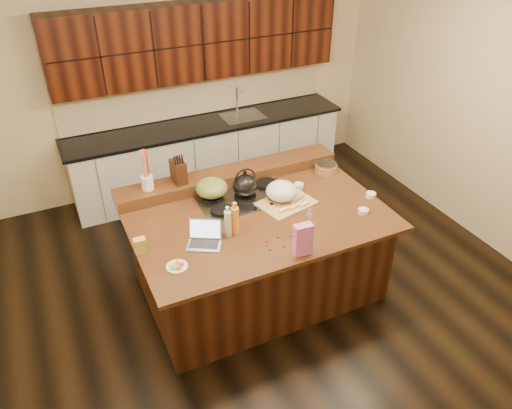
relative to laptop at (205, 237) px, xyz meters
name	(u,v)px	position (x,y,z in m)	size (l,w,h in m)	color
room	(258,175)	(0.61, 0.20, 0.38)	(5.52, 5.02, 2.72)	black
island	(258,252)	(0.61, 0.20, -0.51)	(2.40, 1.60, 0.92)	black
back_ledge	(230,176)	(0.61, 0.90, 0.01)	(2.40, 0.30, 0.12)	black
cooktop	(245,198)	(0.61, 0.50, -0.04)	(0.92, 0.52, 0.05)	gray
back_counter	(206,118)	(0.91, 2.42, 0.01)	(3.70, 0.66, 2.40)	silver
kettle	(245,185)	(0.61, 0.50, 0.10)	(0.25, 0.25, 0.22)	black
green_bowl	(212,188)	(0.31, 0.63, 0.08)	(0.32, 0.32, 0.18)	olive
laptop	(205,237)	(0.00, 0.00, 0.00)	(0.37, 0.34, 0.20)	#B7B7BC
oil_bottle	(235,221)	(0.30, 0.01, 0.08)	(0.07, 0.07, 0.27)	orange
vinegar_bottle	(228,224)	(0.23, 0.01, 0.07)	(0.06, 0.06, 0.25)	silver
wooden_tray	(283,194)	(0.92, 0.29, 0.04)	(0.59, 0.48, 0.21)	tan
ramekin_a	(363,211)	(1.52, -0.21, -0.03)	(0.10, 0.10, 0.04)	white
ramekin_b	(371,195)	(1.76, 0.00, -0.03)	(0.10, 0.10, 0.04)	white
ramekin_c	(299,186)	(1.20, 0.46, -0.03)	(0.10, 0.10, 0.04)	white
strainer_bowl	(326,168)	(1.63, 0.63, -0.01)	(0.24, 0.24, 0.09)	#996B3F
kitchen_timer	(309,211)	(1.05, 0.00, -0.02)	(0.08, 0.08, 0.07)	silver
pink_bag	(303,239)	(0.69, -0.49, 0.09)	(0.16, 0.08, 0.29)	#D865A9
candy_plate	(177,267)	(-0.32, -0.22, -0.05)	(0.18, 0.18, 0.01)	white
package_box	(140,246)	(-0.54, 0.10, 0.02)	(0.10, 0.07, 0.14)	gold
utensil_crock	(147,183)	(-0.25, 0.90, 0.14)	(0.12, 0.12, 0.14)	white
knife_block	(178,172)	(0.07, 0.90, 0.18)	(0.12, 0.19, 0.23)	black
gumdrop_0	(304,238)	(0.81, -0.33, -0.04)	(0.02, 0.02, 0.02)	red
gumdrop_1	(295,246)	(0.68, -0.40, -0.04)	(0.02, 0.02, 0.02)	#198C26
gumdrop_2	(267,242)	(0.49, -0.24, -0.04)	(0.02, 0.02, 0.02)	red
gumdrop_3	(302,234)	(0.82, -0.27, -0.04)	(0.02, 0.02, 0.02)	#198C26
gumdrop_4	(303,236)	(0.82, -0.29, -0.04)	(0.02, 0.02, 0.02)	red
gumdrop_5	(278,237)	(0.61, -0.21, -0.04)	(0.02, 0.02, 0.02)	#198C26
gumdrop_6	(294,246)	(0.67, -0.39, -0.04)	(0.02, 0.02, 0.02)	red
gumdrop_7	(267,245)	(0.47, -0.28, -0.04)	(0.02, 0.02, 0.02)	#198C26
gumdrop_8	(284,246)	(0.60, -0.35, -0.04)	(0.02, 0.02, 0.02)	red
gumdrop_9	(296,236)	(0.76, -0.26, -0.04)	(0.02, 0.02, 0.02)	#198C26
gumdrop_10	(290,235)	(0.72, -0.24, -0.04)	(0.02, 0.02, 0.02)	red
gumdrop_11	(270,249)	(0.46, -0.34, -0.04)	(0.02, 0.02, 0.02)	#198C26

